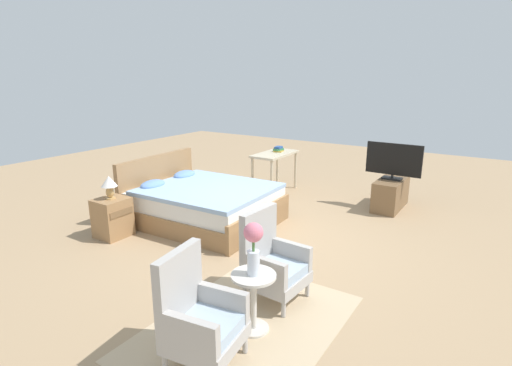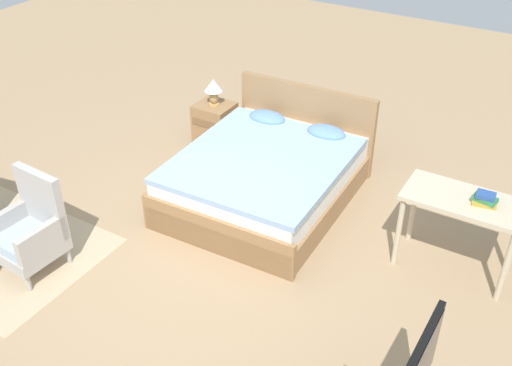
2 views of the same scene
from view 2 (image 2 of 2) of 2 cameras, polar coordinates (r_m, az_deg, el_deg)
name	(u,v)px [view 2 (image 2 of 2)]	position (r m, az deg, el deg)	size (l,w,h in m)	color
ground_plane	(207,256)	(5.79, -4.69, -6.93)	(16.00, 16.00, 0.00)	#A38460
bed	(268,175)	(6.38, 1.11, 0.77)	(1.73, 2.11, 0.96)	#997047
armchair_by_window_right	(31,231)	(5.82, -20.62, -4.27)	(0.57, 0.57, 0.92)	#ADA8A3
nightstand	(215,125)	(7.43, -3.93, 5.54)	(0.44, 0.41, 0.56)	#997047
table_lamp	(213,88)	(7.21, -4.08, 9.00)	(0.22, 0.22, 0.33)	tan
vanity_desk	(462,210)	(5.55, 19.07, -2.42)	(1.04, 0.52, 0.78)	beige
book_stack	(485,199)	(5.45, 20.96, -1.43)	(0.23, 0.20, 0.10)	#B79333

